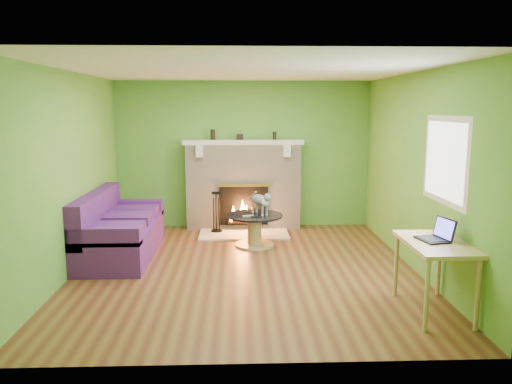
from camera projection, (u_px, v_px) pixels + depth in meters
floor at (246, 269)px, 6.68m from camera, size 5.00×5.00×0.00m
ceiling at (245, 70)px, 6.24m from camera, size 5.00×5.00×0.00m
wall_back at (243, 155)px, 8.92m from camera, size 5.00×0.00×5.00m
wall_front at (250, 213)px, 4.00m from camera, size 5.00×0.00×5.00m
wall_left at (70, 174)px, 6.38m from camera, size 0.00×5.00×5.00m
wall_right at (417, 172)px, 6.54m from camera, size 0.00×5.00×5.00m
window_frame at (445, 160)px, 5.61m from camera, size 0.00×1.20×1.20m
window_pane at (444, 160)px, 5.61m from camera, size 0.00×1.06×1.06m
fireplace at (243, 185)px, 8.83m from camera, size 2.10×0.46×1.58m
hearth at (244, 234)px, 8.45m from camera, size 1.50×0.75×0.03m
mantel at (243, 142)px, 8.68m from camera, size 2.10×0.28×0.08m
sofa at (117, 231)px, 7.24m from camera, size 0.94×2.08×0.94m
coffee_table at (255, 228)px, 7.77m from camera, size 0.87×0.87×0.49m
desk at (435, 250)px, 5.18m from camera, size 0.60×1.03×0.77m
cat at (260, 202)px, 7.76m from camera, size 0.47×0.62×0.37m
remote_silver at (248, 216)px, 7.61m from camera, size 0.18×0.08×0.02m
remote_black at (256, 217)px, 7.56m from camera, size 0.16×0.06×0.02m
laptop at (433, 229)px, 5.19m from camera, size 0.35×0.38×0.24m
fire_tools at (216, 212)px, 8.52m from camera, size 0.19×0.19×0.70m
mantel_vase_left at (213, 135)px, 8.67m from camera, size 0.08×0.08×0.18m
mantel_vase_right at (275, 136)px, 8.71m from camera, size 0.07×0.07×0.14m
mantel_box at (240, 137)px, 8.69m from camera, size 0.12×0.08×0.10m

